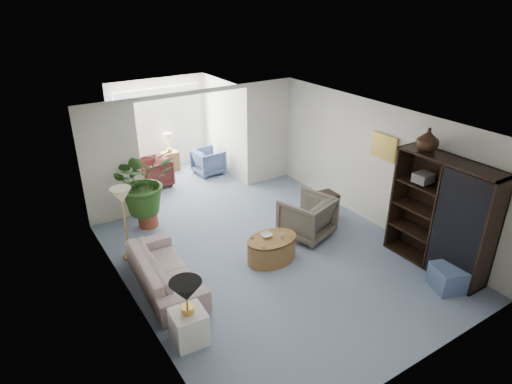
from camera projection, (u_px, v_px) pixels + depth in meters
floor at (274, 259)px, 7.97m from camera, size 6.00×6.00×0.00m
sunroom_floor at (181, 182)px, 11.09m from camera, size 2.60×2.60×0.00m
back_pier_left at (111, 164)px, 8.79m from camera, size 1.20×0.12×2.50m
back_pier_right at (268, 133)px, 10.65m from camera, size 1.20×0.12×2.50m
back_header at (194, 92)px, 9.21m from camera, size 2.60×0.12×0.10m
window_pane at (159, 117)px, 11.31m from camera, size 2.20×0.02×1.50m
window_blinds at (160, 118)px, 11.29m from camera, size 2.20×0.02×1.50m
framed_picture at (385, 147)px, 8.38m from camera, size 0.04×0.50×0.40m
sofa at (165, 271)px, 7.15m from camera, size 0.92×2.06×0.59m
end_table at (189, 327)px, 6.04m from camera, size 0.48×0.48×0.50m
table_lamp at (186, 291)px, 5.79m from camera, size 0.44×0.44×0.30m
floor_lamp at (121, 196)px, 7.47m from camera, size 0.36×0.36×0.28m
coffee_table at (272, 249)px, 7.86m from camera, size 0.95×0.95×0.45m
coffee_bowl at (266, 235)px, 7.80m from camera, size 0.20×0.20×0.05m
coffee_cup at (282, 236)px, 7.74m from camera, size 0.10×0.10×0.09m
wingback_chair at (307, 217)px, 8.55m from camera, size 1.10×1.11×0.82m
side_table_dark at (324, 207)px, 9.17m from camera, size 0.52×0.43×0.60m
entertainment_cabinet at (441, 215)px, 7.37m from camera, size 0.48×1.80×1.99m
cabinet_urn at (428, 140)px, 7.25m from camera, size 0.37×0.37×0.38m
ottoman at (449, 278)px, 7.13m from camera, size 0.64×0.64×0.40m
plant_pot at (148, 218)px, 9.01m from camera, size 0.40×0.40×0.32m
house_plant at (143, 181)px, 8.65m from camera, size 1.23×1.07×1.37m
sunroom_chair_blue at (208, 162)px, 11.44m from camera, size 0.76×0.74×0.65m
sunroom_chair_maroon at (153, 173)px, 10.70m from camera, size 0.82×0.80×0.70m
sunroom_table at (170, 161)px, 11.68m from camera, size 0.43×0.35×0.51m
shelf_clutter at (445, 196)px, 7.16m from camera, size 0.30×1.04×0.61m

